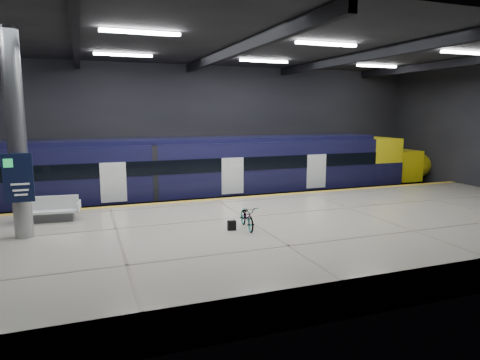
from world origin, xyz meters
TOP-DOWN VIEW (x-y plane):
  - ground at (0.00, 0.00)m, footprint 30.00×30.00m
  - room_shell at (-0.00, 0.00)m, footprint 30.10×16.10m
  - platform at (0.00, -2.50)m, footprint 30.00×11.00m
  - safety_strip at (0.00, 2.75)m, footprint 30.00×0.40m
  - rails at (0.00, 5.50)m, footprint 30.00×1.52m
  - train at (0.10, 5.50)m, footprint 29.40×2.84m
  - bench at (-7.34, 1.02)m, footprint 2.34×1.15m
  - bicycle at (-0.50, -2.65)m, footprint 0.75×1.70m
  - pannier_bag at (-1.10, -2.65)m, footprint 0.32×0.21m
  - info_column at (-8.00, -1.03)m, footprint 0.90×0.78m

SIDE VIEW (x-z plane):
  - ground at x=0.00m, z-range 0.00..0.00m
  - rails at x=0.00m, z-range 0.00..0.16m
  - platform at x=0.00m, z-range 0.00..1.10m
  - safety_strip at x=0.00m, z-range 1.10..1.11m
  - pannier_bag at x=-1.10m, z-range 1.10..1.45m
  - bench at x=-7.34m, z-range 0.95..1.95m
  - bicycle at x=-0.50m, z-range 1.10..1.97m
  - train at x=0.10m, z-range 0.16..3.95m
  - info_column at x=-8.00m, z-range 1.01..7.91m
  - room_shell at x=0.00m, z-range 1.69..9.74m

